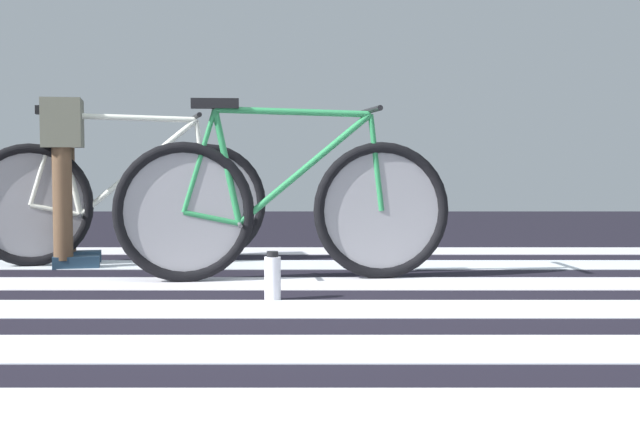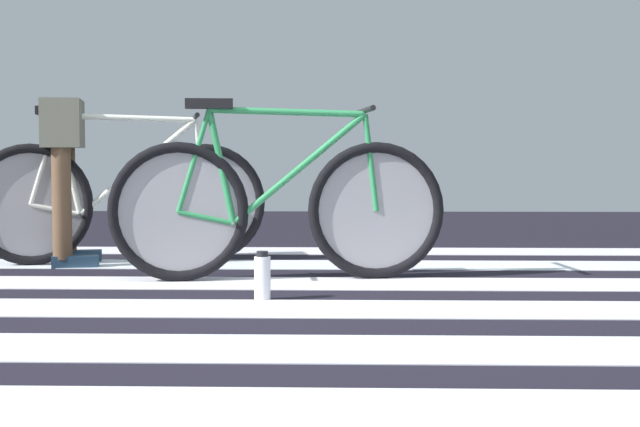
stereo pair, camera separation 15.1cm
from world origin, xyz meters
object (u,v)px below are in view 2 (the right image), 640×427
Objects in this scene: cyclist_2_of_2 at (64,158)px; water_bottle at (262,277)px; bicycle_2_of_2 at (119,199)px; bicycle_1_of_2 at (278,206)px.

cyclist_2_of_2 reaches higher than water_bottle.
cyclist_2_of_2 is (-0.30, -0.06, 0.24)m from bicycle_2_of_2.
bicycle_1_of_2 reaches higher than water_bottle.
bicycle_2_of_2 is 7.79× the size of water_bottle.
bicycle_1_of_2 is 1.78× the size of cyclist_2_of_2.
water_bottle is (-0.02, -0.63, -0.28)m from bicycle_1_of_2.
cyclist_2_of_2 reaches higher than bicycle_2_of_2.
bicycle_1_of_2 and bicycle_2_of_2 have the same top height.
bicycle_1_of_2 is at bearing -46.69° from bicycle_2_of_2.
water_bottle is at bearing -65.46° from bicycle_2_of_2.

